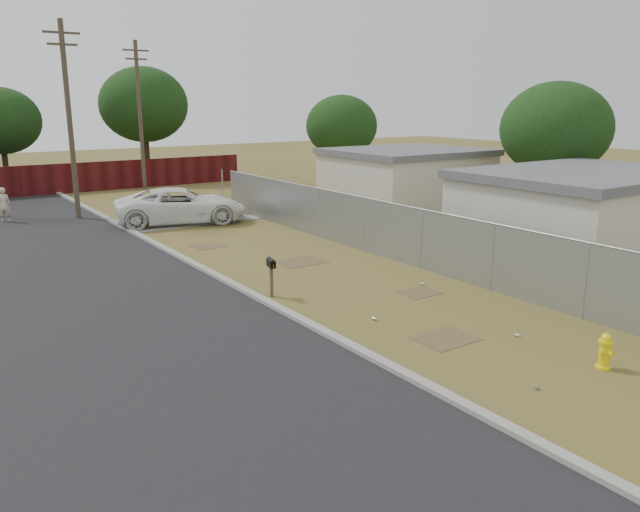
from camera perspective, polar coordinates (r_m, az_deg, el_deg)
ground at (r=19.16m, az=2.37°, el=-2.51°), size 120.00×120.00×0.00m
street at (r=23.78m, az=-23.10°, el=-0.33°), size 15.10×60.00×0.12m
chainlink_fence at (r=21.65m, az=7.41°, el=1.50°), size 0.10×27.06×2.02m
privacy_fence at (r=40.28m, az=-27.12°, el=5.99°), size 30.00×0.12×1.80m
utility_poles at (r=36.14m, az=-23.11°, el=11.72°), size 12.60×8.24×9.00m
houses at (r=27.60m, az=14.84°, el=5.45°), size 9.30×17.24×3.10m
horizon_trees at (r=40.07m, az=-17.53°, el=12.20°), size 33.32×31.94×7.78m
fire_hydrant at (r=14.39m, az=24.62°, el=-7.93°), size 0.36×0.36×0.81m
mailbox at (r=17.67m, az=-4.49°, el=-0.96°), size 0.27×0.49×1.13m
pickup_truck at (r=29.17m, az=-12.59°, el=4.53°), size 6.35×4.20×1.62m
pedestrian at (r=32.25m, az=-26.94°, el=4.21°), size 0.68×0.56×1.61m
scattered_litter at (r=15.88m, az=12.24°, el=-6.21°), size 3.31×6.56×0.07m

